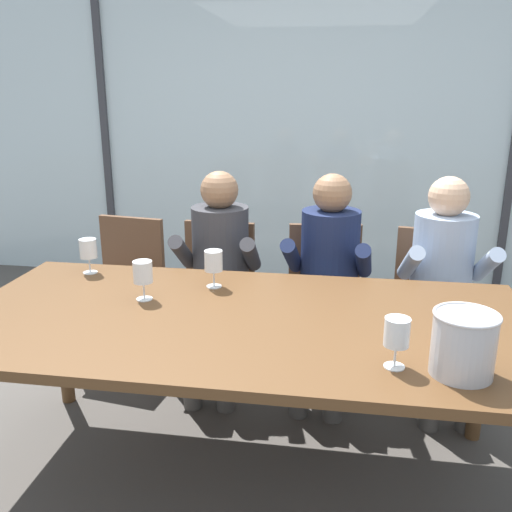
{
  "coord_description": "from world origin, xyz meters",
  "views": [
    {
      "loc": [
        0.37,
        -2.01,
        1.65
      ],
      "look_at": [
        0.0,
        0.35,
        0.92
      ],
      "focal_mm": 38.52,
      "sensor_mm": 36.0,
      "label": 1
    }
  ],
  "objects_px": {
    "wine_glass_center_pour": "(214,262)",
    "wine_glass_by_right_taster": "(397,334)",
    "wine_glass_by_left_taster": "(143,274)",
    "wine_glass_near_bucket": "(88,250)",
    "ice_bucket_primary": "(464,343)",
    "chair_left_of_center": "(216,287)",
    "person_charcoal_jacket": "(218,266)",
    "chair_right_of_center": "(431,298)",
    "person_navy_polo": "(328,271)",
    "chair_center": "(325,291)",
    "dining_table": "(243,332)",
    "chair_near_curtain": "(125,280)",
    "person_pale_blue_shirt": "(445,277)"
  },
  "relations": [
    {
      "from": "wine_glass_by_left_taster",
      "to": "chair_center",
      "type": "bearing_deg",
      "value": 48.73
    },
    {
      "from": "wine_glass_by_right_taster",
      "to": "dining_table",
      "type": "bearing_deg",
      "value": 149.79
    },
    {
      "from": "chair_near_curtain",
      "to": "person_charcoal_jacket",
      "type": "xyz_separation_m",
      "value": [
        0.62,
        -0.15,
        0.17
      ]
    },
    {
      "from": "ice_bucket_primary",
      "to": "wine_glass_by_right_taster",
      "type": "bearing_deg",
      "value": 176.62
    },
    {
      "from": "dining_table",
      "to": "chair_right_of_center",
      "type": "xyz_separation_m",
      "value": [
        0.89,
        0.96,
        -0.17
      ]
    },
    {
      "from": "chair_right_of_center",
      "to": "wine_glass_near_bucket",
      "type": "bearing_deg",
      "value": -154.35
    },
    {
      "from": "dining_table",
      "to": "chair_near_curtain",
      "type": "relative_size",
      "value": 2.59
    },
    {
      "from": "chair_center",
      "to": "wine_glass_by_left_taster",
      "type": "relative_size",
      "value": 5.16
    },
    {
      "from": "chair_left_of_center",
      "to": "wine_glass_near_bucket",
      "type": "height_order",
      "value": "wine_glass_near_bucket"
    },
    {
      "from": "wine_glass_by_right_taster",
      "to": "wine_glass_center_pour",
      "type": "bearing_deg",
      "value": 139.35
    },
    {
      "from": "chair_right_of_center",
      "to": "wine_glass_by_left_taster",
      "type": "distance_m",
      "value": 1.63
    },
    {
      "from": "person_charcoal_jacket",
      "to": "person_navy_polo",
      "type": "distance_m",
      "value": 0.61
    },
    {
      "from": "chair_right_of_center",
      "to": "person_navy_polo",
      "type": "xyz_separation_m",
      "value": [
        -0.57,
        -0.13,
        0.17
      ]
    },
    {
      "from": "chair_center",
      "to": "wine_glass_by_left_taster",
      "type": "distance_m",
      "value": 1.2
    },
    {
      "from": "person_navy_polo",
      "to": "wine_glass_center_pour",
      "type": "bearing_deg",
      "value": -129.98
    },
    {
      "from": "wine_glass_by_left_taster",
      "to": "wine_glass_center_pour",
      "type": "height_order",
      "value": "same"
    },
    {
      "from": "wine_glass_by_left_taster",
      "to": "chair_near_curtain",
      "type": "bearing_deg",
      "value": 117.62
    },
    {
      "from": "chair_near_curtain",
      "to": "person_pale_blue_shirt",
      "type": "xyz_separation_m",
      "value": [
        1.83,
        -0.15,
        0.17
      ]
    },
    {
      "from": "person_charcoal_jacket",
      "to": "chair_center",
      "type": "bearing_deg",
      "value": 12.59
    },
    {
      "from": "chair_left_of_center",
      "to": "wine_glass_near_bucket",
      "type": "relative_size",
      "value": 5.16
    },
    {
      "from": "person_charcoal_jacket",
      "to": "person_navy_polo",
      "type": "height_order",
      "value": "same"
    },
    {
      "from": "chair_near_curtain",
      "to": "chair_right_of_center",
      "type": "height_order",
      "value": "same"
    },
    {
      "from": "chair_center",
      "to": "wine_glass_center_pour",
      "type": "height_order",
      "value": "wine_glass_center_pour"
    },
    {
      "from": "ice_bucket_primary",
      "to": "wine_glass_by_right_taster",
      "type": "xyz_separation_m",
      "value": [
        -0.21,
        0.01,
        0.01
      ]
    },
    {
      "from": "chair_left_of_center",
      "to": "chair_right_of_center",
      "type": "xyz_separation_m",
      "value": [
        1.22,
        0.02,
        0.0
      ]
    },
    {
      "from": "dining_table",
      "to": "chair_center",
      "type": "distance_m",
      "value": 1.04
    },
    {
      "from": "person_navy_polo",
      "to": "wine_glass_by_right_taster",
      "type": "xyz_separation_m",
      "value": [
        0.25,
        -1.16,
        0.18
      ]
    },
    {
      "from": "ice_bucket_primary",
      "to": "chair_near_curtain",
      "type": "bearing_deg",
      "value": 141.79
    },
    {
      "from": "ice_bucket_primary",
      "to": "wine_glass_by_right_taster",
      "type": "distance_m",
      "value": 0.21
    },
    {
      "from": "wine_glass_near_bucket",
      "to": "wine_glass_by_right_taster",
      "type": "relative_size",
      "value": 1.0
    },
    {
      "from": "wine_glass_center_pour",
      "to": "wine_glass_by_right_taster",
      "type": "xyz_separation_m",
      "value": [
        0.76,
        -0.66,
        -0.0
      ]
    },
    {
      "from": "dining_table",
      "to": "person_navy_polo",
      "type": "distance_m",
      "value": 0.89
    },
    {
      "from": "wine_glass_by_left_taster",
      "to": "wine_glass_near_bucket",
      "type": "height_order",
      "value": "same"
    },
    {
      "from": "person_navy_polo",
      "to": "wine_glass_center_pour",
      "type": "distance_m",
      "value": 0.74
    },
    {
      "from": "chair_right_of_center",
      "to": "wine_glass_near_bucket",
      "type": "xyz_separation_m",
      "value": [
        -1.74,
        -0.54,
        0.36
      ]
    },
    {
      "from": "chair_center",
      "to": "wine_glass_by_right_taster",
      "type": "xyz_separation_m",
      "value": [
        0.27,
        -1.32,
        0.36
      ]
    },
    {
      "from": "person_charcoal_jacket",
      "to": "ice_bucket_primary",
      "type": "distance_m",
      "value": 1.6
    },
    {
      "from": "wine_glass_by_left_taster",
      "to": "wine_glass_by_right_taster",
      "type": "bearing_deg",
      "value": -23.78
    },
    {
      "from": "chair_left_of_center",
      "to": "person_charcoal_jacket",
      "type": "bearing_deg",
      "value": -67.13
    },
    {
      "from": "wine_glass_by_left_taster",
      "to": "wine_glass_center_pour",
      "type": "bearing_deg",
      "value": 37.57
    },
    {
      "from": "chair_left_of_center",
      "to": "wine_glass_by_left_taster",
      "type": "bearing_deg",
      "value": -96.31
    },
    {
      "from": "wine_glass_by_left_taster",
      "to": "person_pale_blue_shirt",
      "type": "bearing_deg",
      "value": 27.27
    },
    {
      "from": "person_charcoal_jacket",
      "to": "wine_glass_by_right_taster",
      "type": "bearing_deg",
      "value": -55.33
    },
    {
      "from": "chair_right_of_center",
      "to": "person_navy_polo",
      "type": "distance_m",
      "value": 0.61
    },
    {
      "from": "wine_glass_by_left_taster",
      "to": "person_charcoal_jacket",
      "type": "bearing_deg",
      "value": 76.9
    },
    {
      "from": "chair_near_curtain",
      "to": "chair_left_of_center",
      "type": "relative_size",
      "value": 1.0
    },
    {
      "from": "chair_center",
      "to": "wine_glass_near_bucket",
      "type": "relative_size",
      "value": 5.16
    },
    {
      "from": "person_navy_polo",
      "to": "wine_glass_center_pour",
      "type": "xyz_separation_m",
      "value": [
        -0.51,
        -0.51,
        0.19
      ]
    },
    {
      "from": "wine_glass_center_pour",
      "to": "wine_glass_by_right_taster",
      "type": "height_order",
      "value": "same"
    },
    {
      "from": "person_pale_blue_shirt",
      "to": "wine_glass_by_left_taster",
      "type": "distance_m",
      "value": 1.57
    }
  ]
}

